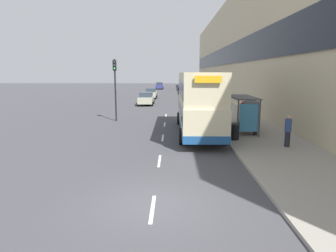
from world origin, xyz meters
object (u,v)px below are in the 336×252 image
Objects in this scene: double_decker_bus_near at (198,101)px; pedestrian_1 at (227,117)px; car_3 at (159,86)px; pedestrian_2 at (288,131)px; traffic_light_far_kerb at (115,80)px; pedestrian_at_shelter at (256,122)px; car_0 at (146,99)px; pedestrian_4 at (241,114)px; bus_shelter at (246,108)px; pedestrian_3 at (243,110)px; litter_bin at (235,131)px; car_1 at (182,86)px; car_2 at (151,93)px.

double_decker_bus_near is 6.58× the size of pedestrian_1.
double_decker_bus_near reaches higher than car_3.
pedestrian_2 is 0.33× the size of traffic_light_far_kerb.
pedestrian_at_shelter is at bearing -55.74° from pedestrian_1.
pedestrian_4 reaches higher than car_0.
pedestrian_1 reaches higher than car_0.
bus_shelter is 1.46m from pedestrian_at_shelter.
car_0 is at bearing 83.42° from traffic_light_far_kerb.
pedestrian_3 reaches higher than pedestrian_1.
traffic_light_far_kerb is (-11.56, 9.83, 2.56)m from pedestrian_2.
double_decker_bus_near reaches higher than car_0.
pedestrian_1 is 1.59× the size of litter_bin.
double_decker_bus_near is at bearing 162.03° from pedestrian_at_shelter.
car_1 is at bearing 93.57° from pedestrian_4.
car_2 is at bearing 106.93° from pedestrian_at_shelter.
bus_shelter is at bearing 114.46° from car_0.
car_1 is at bearing 92.74° from bus_shelter.
car_2 reaches higher than car_1.
pedestrian_2 is 7.89m from pedestrian_4.
car_2 is 31.36m from pedestrian_at_shelter.
pedestrian_4 is 0.29× the size of traffic_light_far_kerb.
pedestrian_4 is at bearing 95.99° from pedestrian_2.
car_2 is 2.64× the size of pedestrian_1.
car_1 is 0.75× the size of traffic_light_far_kerb.
pedestrian_at_shelter is at bearing -94.81° from pedestrian_3.
litter_bin is (-2.61, 1.72, -0.40)m from pedestrian_2.
car_0 is at bearing 90.27° from car_2.
bus_shelter is 20.86m from car_0.
pedestrian_at_shelter is at bearing -86.84° from car_1.
pedestrian_3 is (4.25, 4.67, -1.22)m from double_decker_bus_near.
car_3 is 59.78m from litter_bin.
traffic_light_far_kerb is at bearing 137.83° from litter_bin.
car_0 is 37.85m from car_3.
car_1 is at bearing 81.19° from traffic_light_far_kerb.
pedestrian_1 is at bearing 105.32° from car_2.
pedestrian_1 is at bearing -88.35° from car_1.
pedestrian_3 is (0.95, 4.82, -0.81)m from bus_shelter.
car_1 is 49.50m from traffic_light_far_kerb.
bus_shelter is at bearing 98.43° from car_3.
litter_bin is at bearing 146.66° from pedestrian_2.
car_2 is at bearing 86.33° from traffic_light_far_kerb.
car_2 is 2.42× the size of pedestrian_2.
car_0 is at bearing 113.02° from pedestrian_1.
car_2 is 32.35m from litter_bin.
car_0 is 1.01× the size of car_2.
pedestrian_2 is at bearing 106.87° from car_2.
pedestrian_2 is at bearing -87.23° from pedestrian_3.
car_2 is at bearing 106.87° from pedestrian_2.
car_0 is at bearing 120.89° from pedestrian_4.
pedestrian_2 is (4.00, -58.67, 0.24)m from car_1.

